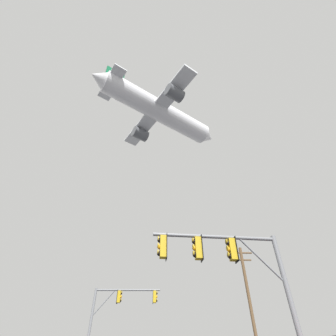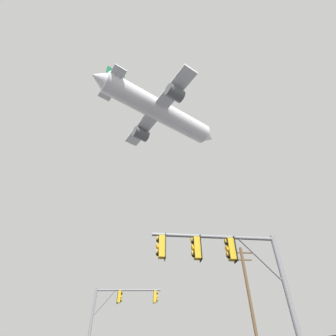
# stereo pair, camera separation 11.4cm
# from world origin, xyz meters

# --- Properties ---
(signal_pole_near) EXTENTS (5.45, 0.61, 5.54)m
(signal_pole_near) POSITION_xyz_m (2.67, 6.51, 4.29)
(signal_pole_near) COLOR slate
(signal_pole_near) RESTS_ON ground
(signal_pole_far) EXTENTS (5.59, 0.63, 6.03)m
(signal_pole_far) POSITION_xyz_m (-3.34, 19.69, 4.53)
(signal_pole_far) COLOR slate
(signal_pole_far) RESTS_ON ground
(utility_pole) EXTENTS (2.20, 0.28, 10.07)m
(utility_pole) POSITION_xyz_m (8.26, 20.45, 5.34)
(utility_pole) COLOR brown
(utility_pole) RESTS_ON ground
(airplane) EXTENTS (24.70, 19.07, 7.36)m
(airplane) POSITION_xyz_m (-0.38, 26.45, 38.23)
(airplane) COLOR white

